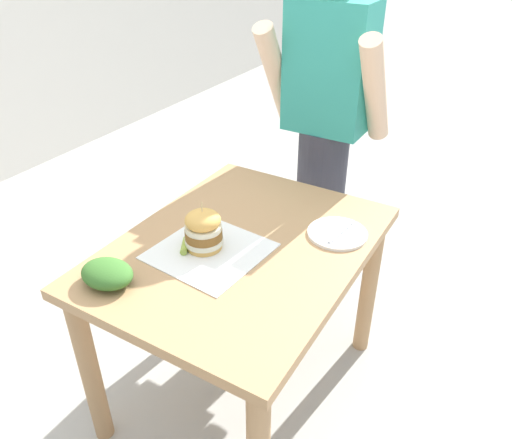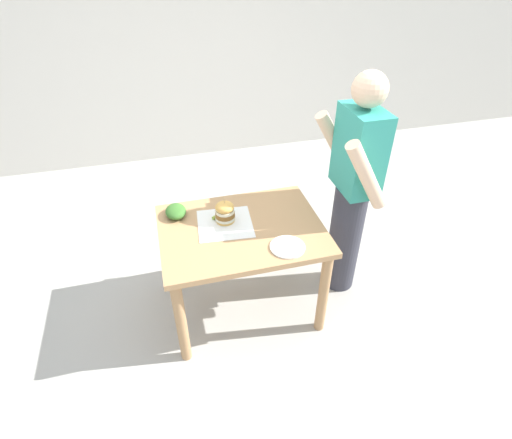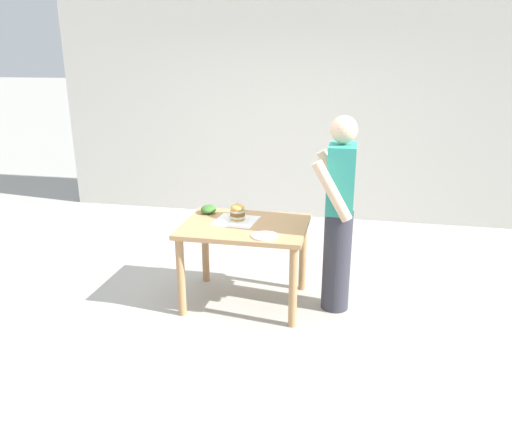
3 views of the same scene
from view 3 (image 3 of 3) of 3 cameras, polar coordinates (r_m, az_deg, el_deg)
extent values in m
plane|color=#ADAAA3|center=(4.63, -1.23, -9.27)|extent=(80.00, 80.00, 0.00)
cube|color=tan|center=(4.34, -1.29, -0.79)|extent=(0.82, 1.08, 0.04)
cylinder|color=tan|center=(4.91, -5.82, -3.20)|extent=(0.07, 0.07, 0.70)
cylinder|color=tan|center=(4.30, -8.58, -6.55)|extent=(0.07, 0.07, 0.70)
cylinder|color=tan|center=(4.73, 5.37, -4.06)|extent=(0.07, 0.07, 0.70)
cylinder|color=tan|center=(4.09, 4.26, -7.75)|extent=(0.07, 0.07, 0.70)
cube|color=white|center=(4.42, -2.31, -0.14)|extent=(0.39, 0.39, 0.00)
cylinder|color=gold|center=(4.44, -2.11, 0.11)|extent=(0.12, 0.12, 0.02)
cylinder|color=beige|center=(4.44, -2.12, 0.35)|extent=(0.13, 0.13, 0.02)
cylinder|color=brown|center=(4.43, -2.12, 0.67)|extent=(0.13, 0.13, 0.03)
cylinder|color=beige|center=(4.42, -2.12, 1.00)|extent=(0.13, 0.13, 0.02)
ellipsoid|color=gold|center=(4.41, -2.13, 1.37)|extent=(0.12, 0.12, 0.07)
cylinder|color=#D1B77F|center=(4.40, -2.13, 1.91)|extent=(0.00, 0.00, 0.05)
cylinder|color=#8EA83D|center=(4.50, -2.47, 0.38)|extent=(0.06, 0.09, 0.02)
cylinder|color=white|center=(4.04, 1.04, -1.90)|extent=(0.22, 0.22, 0.01)
cylinder|color=silver|center=(4.05, 1.08, -1.69)|extent=(0.04, 0.17, 0.01)
cylinder|color=silver|center=(4.02, 1.00, -1.84)|extent=(0.03, 0.17, 0.01)
ellipsoid|color=#386B28|center=(4.66, -5.44, 1.18)|extent=(0.18, 0.14, 0.07)
cylinder|color=#33333D|center=(4.39, 9.21, -4.66)|extent=(0.24, 0.24, 0.90)
cube|color=teal|center=(4.16, 9.72, 4.64)|extent=(0.36, 0.22, 0.56)
sphere|color=beige|center=(4.08, 10.02, 10.10)|extent=(0.22, 0.22, 0.22)
cylinder|color=beige|center=(4.40, 9.02, 4.75)|extent=(0.09, 0.34, 0.50)
cylinder|color=beige|center=(3.95, 8.67, 3.21)|extent=(0.09, 0.34, 0.50)
camera|label=1|loc=(3.88, -22.71, 11.12)|focal=35.00mm
camera|label=2|loc=(2.39, -25.10, 21.57)|focal=28.00mm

